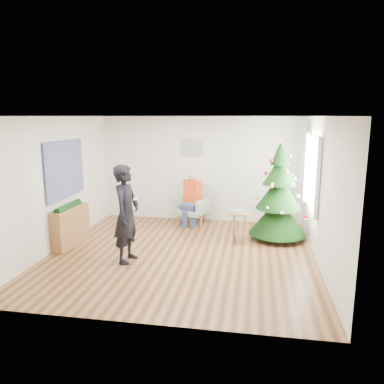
% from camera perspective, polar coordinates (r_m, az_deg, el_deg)
% --- Properties ---
extents(floor, '(5.00, 5.00, 0.00)m').
position_cam_1_polar(floor, '(7.29, -1.59, -9.42)').
color(floor, brown).
rests_on(floor, ground).
extents(ceiling, '(5.00, 5.00, 0.00)m').
position_cam_1_polar(ceiling, '(6.81, -1.71, 11.48)').
color(ceiling, white).
rests_on(ceiling, wall_back).
extents(wall_back, '(5.00, 0.00, 5.00)m').
position_cam_1_polar(wall_back, '(9.36, 1.35, 3.51)').
color(wall_back, silver).
rests_on(wall_back, floor).
extents(wall_front, '(5.00, 0.00, 5.00)m').
position_cam_1_polar(wall_front, '(4.57, -7.79, -5.15)').
color(wall_front, silver).
rests_on(wall_front, floor).
extents(wall_left, '(0.00, 5.00, 5.00)m').
position_cam_1_polar(wall_left, '(7.81, -19.95, 1.21)').
color(wall_left, silver).
rests_on(wall_left, floor).
extents(wall_right, '(0.00, 5.00, 5.00)m').
position_cam_1_polar(wall_right, '(6.90, 19.16, -0.02)').
color(wall_right, silver).
rests_on(wall_right, floor).
extents(window_panel, '(0.04, 1.30, 1.40)m').
position_cam_1_polar(window_panel, '(7.84, 17.88, 2.86)').
color(window_panel, white).
rests_on(window_panel, wall_right).
extents(curtains, '(0.05, 1.75, 1.50)m').
position_cam_1_polar(curtains, '(7.83, 17.66, 2.87)').
color(curtains, white).
rests_on(curtains, wall_right).
extents(christmas_tree, '(1.21, 1.21, 2.18)m').
position_cam_1_polar(christmas_tree, '(8.11, 13.09, -0.31)').
color(christmas_tree, '#3F2816').
rests_on(christmas_tree, floor).
extents(stool, '(0.44, 0.44, 0.66)m').
position_cam_1_polar(stool, '(7.86, 7.21, -5.35)').
color(stool, brown).
rests_on(stool, floor).
extents(laptop, '(0.43, 0.40, 0.03)m').
position_cam_1_polar(laptop, '(7.77, 7.27, -2.97)').
color(laptop, silver).
rests_on(laptop, stool).
extents(armchair, '(0.88, 0.87, 0.98)m').
position_cam_1_polar(armchair, '(9.14, 0.14, -2.70)').
color(armchair, '#8BA182').
rests_on(armchair, floor).
extents(seated_person, '(0.51, 0.65, 1.29)m').
position_cam_1_polar(seated_person, '(9.03, -0.06, -0.93)').
color(seated_person, navy).
rests_on(seated_person, armchair).
extents(standing_man, '(0.48, 0.68, 1.77)m').
position_cam_1_polar(standing_man, '(6.79, -9.95, -3.31)').
color(standing_man, black).
rests_on(standing_man, floor).
extents(game_controller, '(0.05, 0.13, 0.04)m').
position_cam_1_polar(game_controller, '(6.63, -8.59, -0.99)').
color(game_controller, white).
rests_on(game_controller, standing_man).
extents(console, '(0.42, 1.03, 0.80)m').
position_cam_1_polar(console, '(8.00, -18.16, -5.07)').
color(console, brown).
rests_on(console, floor).
extents(garland, '(0.14, 0.90, 0.14)m').
position_cam_1_polar(garland, '(7.89, -18.35, -2.15)').
color(garland, black).
rests_on(garland, console).
extents(tapestry, '(0.03, 1.50, 1.15)m').
position_cam_1_polar(tapestry, '(8.01, -18.77, 3.34)').
color(tapestry, black).
rests_on(tapestry, wall_left).
extents(framed_picture, '(0.52, 0.05, 0.42)m').
position_cam_1_polar(framed_picture, '(9.30, 0.10, 6.87)').
color(framed_picture, tan).
rests_on(framed_picture, wall_back).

